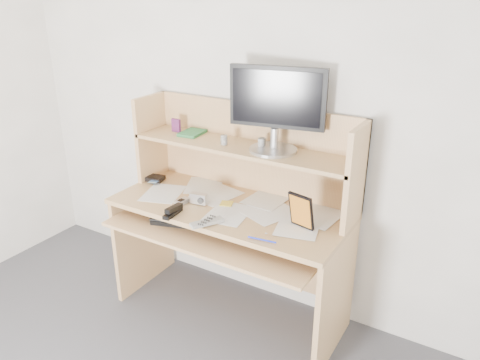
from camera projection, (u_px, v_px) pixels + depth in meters
The scene contains 19 objects.
back_wall at pixel (256, 111), 2.79m from camera, with size 3.60×0.04×2.50m, color white.
desk at pixel (236, 210), 2.81m from camera, with size 1.40×0.70×1.30m.
paper_clutter at pixel (229, 206), 2.72m from camera, with size 1.32×0.54×0.01m, color silver.
keyboard at pixel (197, 220), 2.75m from camera, with size 0.54×0.33×0.04m.
tv_remote at pixel (207, 222), 2.51m from camera, with size 0.05×0.18×0.02m, color gray.
flip_phone at pixel (182, 201), 2.75m from camera, with size 0.05×0.09×0.02m, color #AFAFB1.
stapler at pixel (173, 211), 2.61m from camera, with size 0.04×0.15×0.05m, color black.
wallet at pixel (155, 178), 3.07m from camera, with size 0.11×0.09×0.03m, color black.
sticky_note_pad at pixel (226, 204), 2.75m from camera, with size 0.07×0.07×0.01m, color yellow.
digital_camera at pixel (199, 198), 2.74m from camera, with size 0.10×0.04×0.06m, color #BDBDBF.
game_case at pixel (301, 211), 2.43m from camera, with size 0.14×0.02×0.20m, color black.
blue_pen at pixel (262, 240), 2.34m from camera, with size 0.01×0.01×0.15m, color #1B2CCD.
card_box at pixel (176, 125), 2.96m from camera, with size 0.06×0.02×0.08m, color maroon.
shelf_book at pixel (192, 133), 2.92m from camera, with size 0.12×0.17×0.02m, color #327D45.
chip_stack_a at pixel (224, 140), 2.72m from camera, with size 0.04×0.04×0.06m, color black.
chip_stack_b at pixel (261, 144), 2.65m from camera, with size 0.04×0.04×0.06m, color white.
chip_stack_c at pixel (262, 143), 2.68m from camera, with size 0.04×0.04×0.05m, color black.
chip_stack_d at pixel (274, 145), 2.62m from camera, with size 0.04×0.04×0.07m, color silver.
monitor at pixel (277, 107), 2.55m from camera, with size 0.54×0.27×0.47m.
Camera 1 is at (1.32, -0.60, 1.93)m, focal length 35.00 mm.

